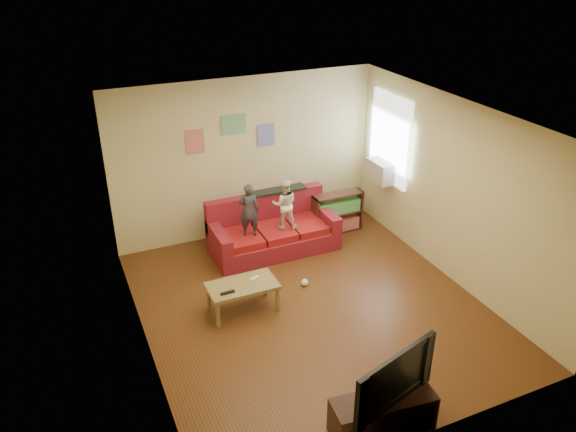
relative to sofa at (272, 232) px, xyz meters
name	(u,v)px	position (x,y,z in m)	size (l,w,h in m)	color
room_shell	(313,221)	(-0.14, -1.75, 1.05)	(4.52, 5.02, 2.72)	#593216
sofa	(272,232)	(0.00, 0.00, 0.00)	(2.04, 0.94, 0.90)	maroon
child_a	(249,210)	(-0.45, -0.17, 0.56)	(0.32, 0.21, 0.87)	#2E313A
child_b	(285,204)	(0.15, -0.17, 0.54)	(0.40, 0.31, 0.83)	white
coffee_table	(242,288)	(-1.04, -1.44, 0.06)	(0.95, 0.52, 0.43)	olive
remote	(227,293)	(-1.29, -1.56, 0.14)	(0.19, 0.05, 0.02)	black
game_controller	(255,278)	(-0.84, -1.39, 0.14)	(0.13, 0.04, 0.03)	white
bookshelf	(337,215)	(1.25, 0.09, 0.02)	(0.89, 0.27, 0.71)	#422418
window	(390,139)	(2.08, -0.10, 1.34)	(0.04, 1.08, 1.48)	white
ac_unit	(381,171)	(1.96, -0.10, 0.78)	(0.28, 0.55, 0.35)	#B7B2A3
artwork_left	(195,142)	(-0.99, 0.74, 1.45)	(0.30, 0.01, 0.40)	#D87266
artwork_center	(234,125)	(-0.34, 0.74, 1.65)	(0.42, 0.01, 0.32)	#72B27F
artwork_right	(266,135)	(0.21, 0.74, 1.40)	(0.30, 0.01, 0.38)	#727FCC
file_box	(323,238)	(0.78, -0.31, -0.14)	(0.47, 0.35, 0.32)	beige
tv_stand	(383,414)	(-0.41, -4.00, -0.10)	(1.10, 0.37, 0.41)	#331D15
television	(387,375)	(-0.41, -4.00, 0.43)	(1.12, 0.15, 0.65)	black
tissue	(305,283)	(0.00, -1.24, -0.25)	(0.11, 0.11, 0.11)	white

